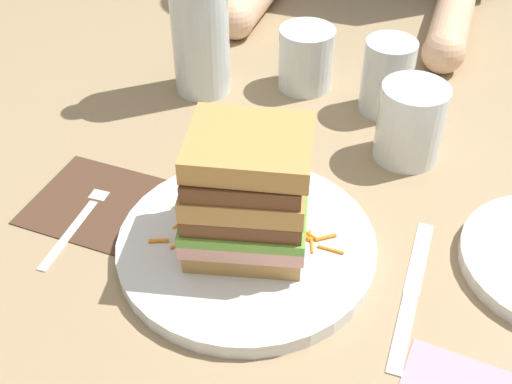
# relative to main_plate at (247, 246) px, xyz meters

# --- Properties ---
(ground_plane) EXTENTS (3.00, 3.00, 0.00)m
(ground_plane) POSITION_rel_main_plate_xyz_m (0.02, 0.03, -0.01)
(ground_plane) COLOR #9E8460
(main_plate) EXTENTS (0.27, 0.27, 0.02)m
(main_plate) POSITION_rel_main_plate_xyz_m (0.00, 0.00, 0.00)
(main_plate) COLOR white
(main_plate) RESTS_ON ground_plane
(sandwich) EXTENTS (0.14, 0.13, 0.13)m
(sandwich) POSITION_rel_main_plate_xyz_m (0.00, 0.00, 0.07)
(sandwich) COLOR tan
(sandwich) RESTS_ON main_plate
(carrot_shred_0) EXTENTS (0.02, 0.01, 0.00)m
(carrot_shred_0) POSITION_rel_main_plate_xyz_m (-0.08, -0.03, 0.01)
(carrot_shred_0) COLOR orange
(carrot_shred_0) RESTS_ON main_plate
(carrot_shred_1) EXTENTS (0.02, 0.01, 0.00)m
(carrot_shred_1) POSITION_rel_main_plate_xyz_m (-0.05, -0.01, 0.01)
(carrot_shred_1) COLOR orange
(carrot_shred_1) RESTS_ON main_plate
(carrot_shred_2) EXTENTS (0.02, 0.03, 0.00)m
(carrot_shred_2) POSITION_rel_main_plate_xyz_m (-0.06, -0.01, 0.01)
(carrot_shred_2) COLOR orange
(carrot_shred_2) RESTS_ON main_plate
(carrot_shred_3) EXTENTS (0.01, 0.03, 0.00)m
(carrot_shred_3) POSITION_rel_main_plate_xyz_m (-0.06, -0.00, 0.01)
(carrot_shred_3) COLOR orange
(carrot_shred_3) RESTS_ON main_plate
(carrot_shred_4) EXTENTS (0.03, 0.01, 0.00)m
(carrot_shred_4) POSITION_rel_main_plate_xyz_m (-0.06, -0.01, 0.01)
(carrot_shred_4) COLOR orange
(carrot_shred_4) RESTS_ON main_plate
(carrot_shred_5) EXTENTS (0.01, 0.03, 0.00)m
(carrot_shred_5) POSITION_rel_main_plate_xyz_m (-0.05, -0.03, 0.01)
(carrot_shred_5) COLOR orange
(carrot_shred_5) RESTS_ON main_plate
(carrot_shred_6) EXTENTS (0.02, 0.02, 0.00)m
(carrot_shred_6) POSITION_rel_main_plate_xyz_m (-0.06, -0.03, 0.01)
(carrot_shred_6) COLOR orange
(carrot_shred_6) RESTS_ON main_plate
(carrot_shred_7) EXTENTS (0.02, 0.03, 0.00)m
(carrot_shred_7) POSITION_rel_main_plate_xyz_m (-0.07, 0.00, 0.01)
(carrot_shred_7) COLOR orange
(carrot_shred_7) RESTS_ON main_plate
(carrot_shred_8) EXTENTS (0.02, 0.01, 0.00)m
(carrot_shred_8) POSITION_rel_main_plate_xyz_m (0.05, 0.02, 0.01)
(carrot_shred_8) COLOR orange
(carrot_shred_8) RESTS_ON main_plate
(carrot_shred_9) EXTENTS (0.02, 0.02, 0.00)m
(carrot_shred_9) POSITION_rel_main_plate_xyz_m (0.05, 0.02, 0.01)
(carrot_shred_9) COLOR orange
(carrot_shred_9) RESTS_ON main_plate
(carrot_shred_10) EXTENTS (0.03, 0.02, 0.00)m
(carrot_shred_10) POSITION_rel_main_plate_xyz_m (0.05, 0.03, 0.01)
(carrot_shred_10) COLOR orange
(carrot_shred_10) RESTS_ON main_plate
(carrot_shred_11) EXTENTS (0.02, 0.02, 0.00)m
(carrot_shred_11) POSITION_rel_main_plate_xyz_m (0.08, 0.03, 0.01)
(carrot_shred_11) COLOR orange
(carrot_shred_11) RESTS_ON main_plate
(carrot_shred_12) EXTENTS (0.01, 0.03, 0.00)m
(carrot_shred_12) POSITION_rel_main_plate_xyz_m (0.06, 0.02, 0.01)
(carrot_shred_12) COLOR orange
(carrot_shred_12) RESTS_ON main_plate
(carrot_shred_13) EXTENTS (0.01, 0.02, 0.00)m
(carrot_shred_13) POSITION_rel_main_plate_xyz_m (0.07, 0.01, 0.01)
(carrot_shred_13) COLOR orange
(carrot_shred_13) RESTS_ON main_plate
(carrot_shred_14) EXTENTS (0.03, 0.00, 0.00)m
(carrot_shred_14) POSITION_rel_main_plate_xyz_m (0.09, 0.01, 0.01)
(carrot_shred_14) COLOR orange
(carrot_shred_14) RESTS_ON main_plate
(carrot_shred_15) EXTENTS (0.03, 0.02, 0.00)m
(carrot_shred_15) POSITION_rel_main_plate_xyz_m (0.05, 0.02, 0.01)
(carrot_shred_15) COLOR orange
(carrot_shred_15) RESTS_ON main_plate
(napkin_dark) EXTENTS (0.14, 0.14, 0.00)m
(napkin_dark) POSITION_rel_main_plate_xyz_m (-0.19, 0.02, -0.01)
(napkin_dark) COLOR #4C3323
(napkin_dark) RESTS_ON ground_plane
(fork) EXTENTS (0.02, 0.17, 0.00)m
(fork) POSITION_rel_main_plate_xyz_m (-0.19, -0.01, -0.00)
(fork) COLOR silver
(fork) RESTS_ON napkin_dark
(knife) EXTENTS (0.02, 0.20, 0.00)m
(knife) POSITION_rel_main_plate_xyz_m (0.17, -0.00, -0.01)
(knife) COLOR silver
(knife) RESTS_ON ground_plane
(juice_glass) EXTENTS (0.08, 0.08, 0.10)m
(juice_glass) POSITION_rel_main_plate_xyz_m (0.13, 0.22, 0.03)
(juice_glass) COLOR white
(juice_glass) RESTS_ON ground_plane
(empty_tumbler_0) EXTENTS (0.08, 0.08, 0.09)m
(empty_tumbler_0) POSITION_rel_main_plate_xyz_m (-0.03, 0.34, 0.03)
(empty_tumbler_0) COLOR silver
(empty_tumbler_0) RESTS_ON ground_plane
(empty_tumbler_1) EXTENTS (0.07, 0.07, 0.10)m
(empty_tumbler_1) POSITION_rel_main_plate_xyz_m (0.08, 0.31, 0.04)
(empty_tumbler_1) COLOR silver
(empty_tumbler_1) RESTS_ON ground_plane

